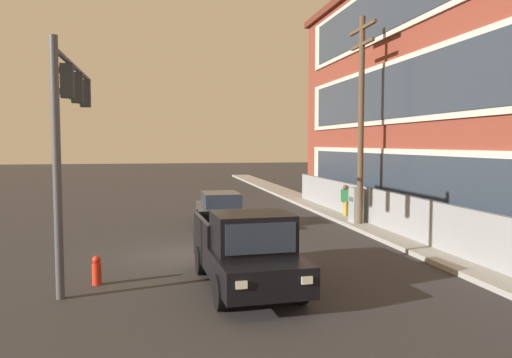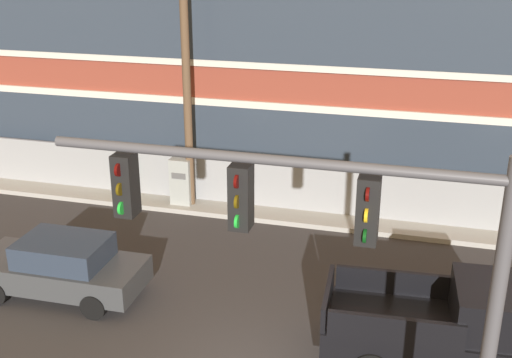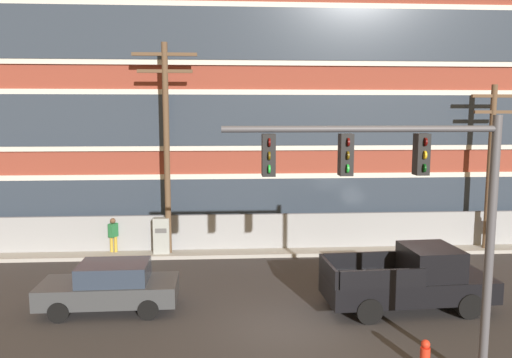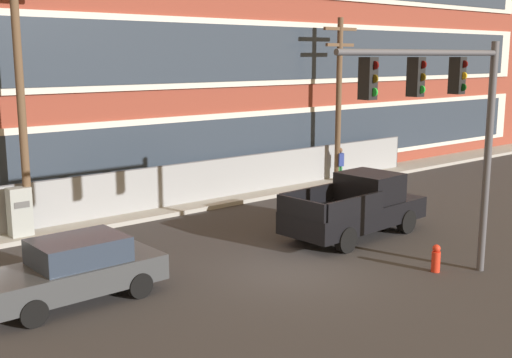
{
  "view_description": "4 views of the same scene",
  "coord_description": "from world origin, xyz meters",
  "views": [
    {
      "loc": [
        16.51,
        -0.89,
        3.71
      ],
      "look_at": [
        1.54,
        2.02,
        2.64
      ],
      "focal_mm": 35.0,
      "sensor_mm": 36.0,
      "label": 1
    },
    {
      "loc": [
        3.01,
        -10.77,
        8.6
      ],
      "look_at": [
        -1.24,
        4.87,
        2.45
      ],
      "focal_mm": 45.0,
      "sensor_mm": 36.0,
      "label": 2
    },
    {
      "loc": [
        -1.85,
        -13.8,
        6.24
      ],
      "look_at": [
        -0.7,
        4.21,
        3.9
      ],
      "focal_mm": 35.0,
      "sensor_mm": 36.0,
      "label": 3
    },
    {
      "loc": [
        -11.58,
        -12.35,
        5.85
      ],
      "look_at": [
        0.0,
        1.56,
        2.37
      ],
      "focal_mm": 45.0,
      "sensor_mm": 36.0,
      "label": 4
    }
  ],
  "objects": [
    {
      "name": "utility_pole_near_corner",
      "position": [
        -4.33,
        7.89,
        5.15
      ],
      "size": [
        2.74,
        0.26,
        9.25
      ],
      "color": "brown",
      "rests_on": "ground"
    },
    {
      "name": "sedan_dark_grey",
      "position": [
        -5.5,
        1.78,
        0.8
      ],
      "size": [
        4.33,
        1.91,
        1.56
      ],
      "color": "#383A3D",
      "rests_on": "ground"
    },
    {
      "name": "sidewalk_building_side",
      "position": [
        0.0,
        8.25,
        0.08
      ],
      "size": [
        80.0,
        1.91,
        0.16
      ],
      "primitive_type": "cube",
      "color": "#9E9B93",
      "rests_on": "ground"
    },
    {
      "name": "pedestrian_by_fence",
      "position": [
        -6.79,
        8.16,
        0.97
      ],
      "size": [
        0.41,
        0.47,
        1.69
      ],
      "color": "#B7932D",
      "rests_on": "ground"
    },
    {
      "name": "ground_plane",
      "position": [
        0.0,
        0.0,
        0.0
      ],
      "size": [
        160.0,
        160.0,
        0.0
      ],
      "primitive_type": "plane",
      "color": "#333030"
    },
    {
      "name": "traffic_signal_mast",
      "position": [
        2.16,
        -3.26,
        4.57
      ],
      "size": [
        6.1,
        0.43,
        6.23
      ],
      "color": "#4C4C51",
      "rests_on": "ground"
    },
    {
      "name": "electrical_cabinet",
      "position": [
        -4.63,
        7.84,
        0.87
      ],
      "size": [
        0.7,
        0.49,
        1.74
      ],
      "color": "#939993",
      "rests_on": "ground"
    },
    {
      "name": "utility_pole_midblock",
      "position": [
        10.08,
        7.78,
        4.14
      ],
      "size": [
        2.01,
        0.26,
        7.55
      ],
      "color": "brown",
      "rests_on": "ground"
    },
    {
      "name": "pickup_truck_black",
      "position": [
        4.11,
        1.27,
        0.96
      ],
      "size": [
        5.48,
        2.34,
        2.04
      ],
      "color": "black",
      "rests_on": "ground"
    },
    {
      "name": "brick_mill_building",
      "position": [
        6.15,
        14.85,
        5.99
      ],
      "size": [
        45.98,
        11.9,
        11.96
      ],
      "color": "brown",
      "rests_on": "ground"
    },
    {
      "name": "pedestrian_near_cabinet",
      "position": [
        10.18,
        7.71,
        0.97
      ],
      "size": [
        0.36,
        0.46,
        1.69
      ],
      "color": "#236B38",
      "rests_on": "ground"
    },
    {
      "name": "chain_link_fence",
      "position": [
        0.14,
        8.33,
        0.9
      ],
      "size": [
        30.18,
        0.06,
        1.77
      ],
      "color": "gray",
      "rests_on": "ground"
    },
    {
      "name": "fire_hydrant",
      "position": [
        3.03,
        -2.54,
        0.38
      ],
      "size": [
        0.24,
        0.24,
        0.78
      ],
      "color": "red",
      "rests_on": "ground"
    }
  ]
}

